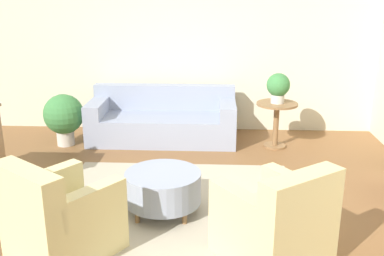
% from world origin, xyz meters
% --- Properties ---
extents(ground_plane, '(16.00, 16.00, 0.00)m').
position_xyz_m(ground_plane, '(0.00, 0.00, 0.00)').
color(ground_plane, brown).
extents(wall_back, '(9.80, 0.12, 2.80)m').
position_xyz_m(wall_back, '(0.00, 2.96, 1.40)').
color(wall_back, beige).
rests_on(wall_back, ground_plane).
extents(rug, '(2.68, 2.58, 0.01)m').
position_xyz_m(rug, '(0.00, 0.00, 0.01)').
color(rug, '#B2A893').
rests_on(rug, ground_plane).
extents(couch, '(2.22, 0.90, 0.80)m').
position_xyz_m(couch, '(-0.39, 2.32, 0.29)').
color(couch, '#8E99B2').
rests_on(couch, ground_plane).
extents(armchair_left, '(1.09, 1.10, 0.89)m').
position_xyz_m(armchair_left, '(-0.93, -0.87, 0.35)').
color(armchair_left, beige).
rests_on(armchair_left, rug).
extents(armchair_right, '(1.09, 1.10, 0.89)m').
position_xyz_m(armchair_right, '(0.93, -0.87, 0.35)').
color(armchair_right, beige).
rests_on(armchair_right, rug).
extents(ottoman_table, '(0.79, 0.79, 0.44)m').
position_xyz_m(ottoman_table, '(-0.12, -0.05, 0.29)').
color(ottoman_table, '#8E99B2').
rests_on(ottoman_table, rug).
extents(side_table, '(0.59, 0.59, 0.67)m').
position_xyz_m(side_table, '(1.31, 2.07, 0.46)').
color(side_table, olive).
rests_on(side_table, ground_plane).
extents(potted_plant_on_side_table, '(0.33, 0.33, 0.43)m').
position_xyz_m(potted_plant_on_side_table, '(1.31, 2.07, 0.92)').
color(potted_plant_on_side_table, beige).
rests_on(potted_plant_on_side_table, side_table).
extents(potted_plant_floor, '(0.59, 0.59, 0.77)m').
position_xyz_m(potted_plant_floor, '(-1.82, 2.00, 0.45)').
color(potted_plant_floor, beige).
rests_on(potted_plant_floor, ground_plane).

